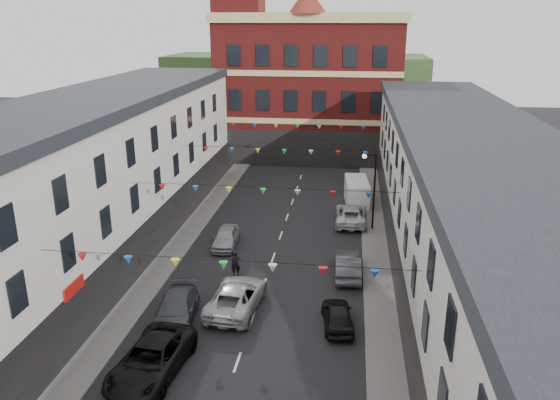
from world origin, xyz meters
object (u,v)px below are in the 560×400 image
at_px(car_left_e, 226,237).
at_px(car_right_e, 348,264).
at_px(car_left_d, 176,310).
at_px(pedestrian, 236,264).
at_px(car_left_c, 151,359).
at_px(white_van, 357,192).
at_px(car_right_d, 338,316).
at_px(street_lamp, 371,181).
at_px(moving_car, 236,296).
at_px(car_right_f, 351,214).

bearing_deg(car_left_e, car_right_e, -25.21).
bearing_deg(car_left_d, pedestrian, 63.65).
bearing_deg(car_right_e, car_left_d, 34.44).
xyz_separation_m(car_left_c, white_van, (9.25, 25.54, 0.29)).
bearing_deg(car_right_e, car_right_d, 83.36).
bearing_deg(pedestrian, car_right_d, -49.01).
relative_size(car_left_d, car_left_e, 1.25).
distance_m(street_lamp, moving_car, 15.42).
xyz_separation_m(car_left_d, car_right_e, (8.96, 6.79, 0.02)).
bearing_deg(car_right_f, car_left_e, 32.99).
relative_size(street_lamp, car_right_d, 1.59).
height_order(street_lamp, pedestrian, street_lamp).
height_order(car_left_c, moving_car, car_left_c).
height_order(street_lamp, car_left_e, street_lamp).
xyz_separation_m(car_right_f, white_van, (0.44, 4.85, 0.35)).
bearing_deg(white_van, street_lamp, -85.65).
bearing_deg(car_left_e, white_van, 46.34).
distance_m(car_left_e, car_right_f, 10.53).
distance_m(car_right_f, moving_car, 15.67).
relative_size(street_lamp, car_left_d, 1.22).
height_order(car_right_f, pedestrian, pedestrian).
bearing_deg(pedestrian, car_left_c, -110.35).
bearing_deg(moving_car, car_right_f, -109.02).
bearing_deg(car_right_e, street_lamp, -103.53).
relative_size(car_left_c, pedestrian, 3.38).
height_order(street_lamp, moving_car, street_lamp).
distance_m(car_right_d, moving_car, 5.75).
xyz_separation_m(car_left_d, moving_car, (2.90, 1.77, 0.05)).
xyz_separation_m(street_lamp, car_left_c, (-10.20, -19.36, -3.13)).
relative_size(street_lamp, moving_car, 1.09).
bearing_deg(car_right_f, street_lamp, 135.46).
bearing_deg(white_van, pedestrian, -120.65).
bearing_deg(car_left_e, car_left_c, -93.14).
bearing_deg(car_left_e, car_right_f, 30.75).
relative_size(car_right_e, pedestrian, 2.71).
bearing_deg(car_right_f, pedestrian, 55.04).
distance_m(car_left_c, pedestrian, 10.44).
bearing_deg(car_left_d, street_lamp, 47.79).
xyz_separation_m(car_left_e, car_right_d, (8.18, -9.68, -0.03)).
bearing_deg(pedestrian, white_van, 52.95).
bearing_deg(pedestrian, moving_car, -88.49).
height_order(car_right_e, moving_car, moving_car).
bearing_deg(car_left_d, car_right_d, -2.64).
distance_m(car_left_e, pedestrian, 4.86).
distance_m(street_lamp, pedestrian, 12.78).
xyz_separation_m(car_right_f, pedestrian, (-7.08, -10.40, 0.11)).
bearing_deg(car_right_f, car_left_d, 59.86).
bearing_deg(car_left_d, moving_car, 24.52).
relative_size(street_lamp, car_left_c, 1.07).
xyz_separation_m(car_left_e, pedestrian, (1.68, -4.56, 0.15)).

